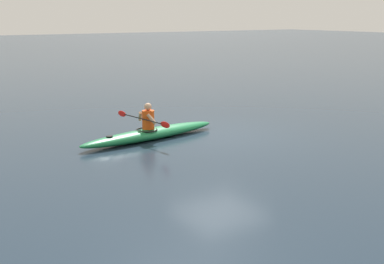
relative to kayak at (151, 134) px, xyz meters
name	(u,v)px	position (x,y,z in m)	size (l,w,h in m)	color
ground_plane	(220,135)	(-1.95, 0.69, -0.16)	(160.00, 160.00, 0.00)	#1E2D3D
kayak	(151,134)	(0.00, 0.00, 0.00)	(4.61, 1.32, 0.32)	#19723F
kayaker	(147,118)	(0.10, 0.01, 0.47)	(0.56, 2.43, 0.74)	#E04C14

